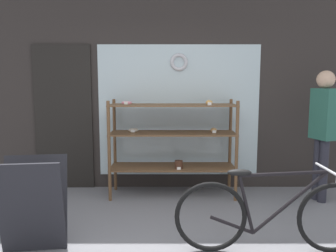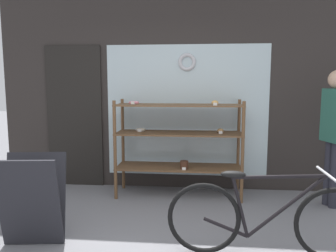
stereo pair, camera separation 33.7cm
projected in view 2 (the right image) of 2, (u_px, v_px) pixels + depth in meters
name	position (u px, v px, depth m)	size (l,w,h in m)	color
storefront_facade	(170.00, 85.00, 4.78)	(5.14, 0.13, 3.13)	#2D2826
display_case	(178.00, 138.00, 4.47)	(1.71, 0.50, 1.33)	brown
bicycle	(266.00, 219.00, 2.90)	(1.78, 0.46, 0.80)	black
sandwich_board	(32.00, 200.00, 3.12)	(0.62, 0.45, 0.87)	#232328
pedestrian	(335.00, 127.00, 4.04)	(0.27, 0.36, 1.71)	#282833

